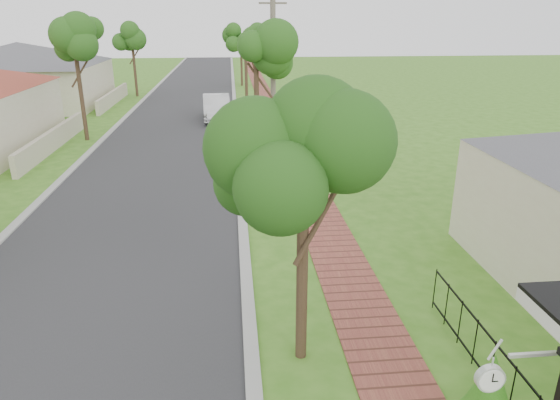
{
  "coord_description": "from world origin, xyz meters",
  "views": [
    {
      "loc": [
        0.42,
        -5.59,
        6.34
      ],
      "look_at": [
        1.69,
        7.47,
        1.5
      ],
      "focal_mm": 32.0,
      "sensor_mm": 36.0,
      "label": 1
    }
  ],
  "objects_px": {
    "parked_car_white": "(217,108)",
    "station_clock": "(493,376)",
    "parked_car_red": "(232,112)",
    "utility_pole": "(273,80)",
    "near_tree": "(304,176)"
  },
  "relations": [
    {
      "from": "utility_pole",
      "to": "station_clock",
      "type": "bearing_deg",
      "value": -85.47
    },
    {
      "from": "station_clock",
      "to": "near_tree",
      "type": "bearing_deg",
      "value": 123.11
    },
    {
      "from": "parked_car_white",
      "to": "near_tree",
      "type": "height_order",
      "value": "near_tree"
    },
    {
      "from": "utility_pole",
      "to": "parked_car_white",
      "type": "bearing_deg",
      "value": 106.02
    },
    {
      "from": "utility_pole",
      "to": "near_tree",
      "type": "bearing_deg",
      "value": -92.68
    },
    {
      "from": "near_tree",
      "to": "station_clock",
      "type": "height_order",
      "value": "near_tree"
    },
    {
      "from": "utility_pole",
      "to": "parked_car_red",
      "type": "bearing_deg",
      "value": 101.63
    },
    {
      "from": "parked_car_red",
      "to": "utility_pole",
      "type": "relative_size",
      "value": 0.52
    },
    {
      "from": "parked_car_white",
      "to": "station_clock",
      "type": "distance_m",
      "value": 27.89
    },
    {
      "from": "parked_car_red",
      "to": "utility_pole",
      "type": "xyz_separation_m",
      "value": [
        1.9,
        -9.23,
        3.05
      ]
    },
    {
      "from": "parked_car_red",
      "to": "station_clock",
      "type": "distance_m",
      "value": 27.06
    },
    {
      "from": "near_tree",
      "to": "parked_car_white",
      "type": "bearing_deg",
      "value": 95.11
    },
    {
      "from": "parked_car_red",
      "to": "near_tree",
      "type": "xyz_separation_m",
      "value": [
        1.23,
        -23.66,
        3.11
      ]
    },
    {
      "from": "near_tree",
      "to": "station_clock",
      "type": "bearing_deg",
      "value": -56.89
    },
    {
      "from": "utility_pole",
      "to": "station_clock",
      "type": "height_order",
      "value": "utility_pole"
    }
  ]
}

